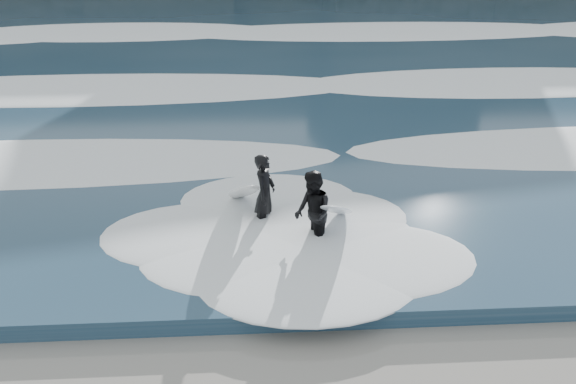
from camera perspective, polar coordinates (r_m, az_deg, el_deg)
The scene contains 6 objects.
sea at distance 34.19m, azimuth 0.03°, elevation 15.00°, with size 90.00×52.00×0.30m, color navy.
foam_near at distance 14.83m, azimuth 4.86°, elevation 3.16°, with size 60.00×3.20×0.20m, color white.
foam_mid at distance 21.45m, azimuth 2.23°, elevation 10.00°, with size 60.00×4.00×0.24m, color white.
foam_far at distance 30.21m, azimuth 0.52°, elevation 14.32°, with size 60.00×4.80×0.30m, color white.
surfer_left at distance 11.98m, azimuth -2.55°, elevation -0.12°, with size 1.08×1.84×1.56m.
surfer_right at distance 11.25m, azimuth 2.49°, elevation -1.87°, with size 1.27×1.86×1.54m.
Camera 1 is at (-2.11, -4.66, 5.76)m, focal length 40.00 mm.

